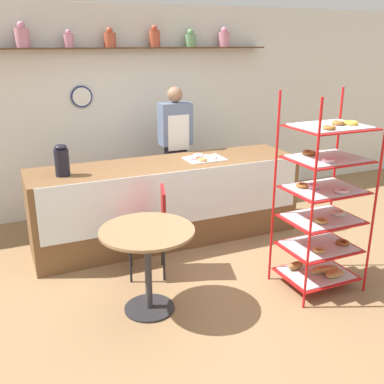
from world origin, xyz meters
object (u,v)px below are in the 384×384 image
person_worker (175,149)px  cafe_table (147,249)px  cafe_chair (154,222)px  donut_tray_counter (202,158)px  coffee_carafe (62,161)px  pastry_rack (323,208)px

person_worker → cafe_table: (-1.04, -1.93, -0.36)m
cafe_chair → donut_tray_counter: donut_tray_counter is taller
donut_tray_counter → cafe_chair: bearing=-140.2°
cafe_chair → coffee_carafe: 1.14m
coffee_carafe → cafe_chair: bearing=-43.1°
cafe_table → donut_tray_counter: size_ratio=1.79×
donut_tray_counter → cafe_table: bearing=-130.7°
coffee_carafe → donut_tray_counter: bearing=0.9°
person_worker → coffee_carafe: person_worker is taller
cafe_table → person_worker: bearing=61.8°
cafe_table → pastry_rack: bearing=-9.4°
person_worker → donut_tray_counter: bearing=-82.1°
person_worker → cafe_table: 2.22m
pastry_rack → cafe_table: pastry_rack is taller
cafe_chair → coffee_carafe: coffee_carafe is taller
pastry_rack → person_worker: size_ratio=1.07×
pastry_rack → cafe_chair: 1.60m
donut_tray_counter → pastry_rack: bearing=-73.1°
person_worker → cafe_chair: person_worker is taller
cafe_chair → donut_tray_counter: 1.18m
pastry_rack → cafe_table: size_ratio=2.30×
coffee_carafe → pastry_rack: bearing=-36.9°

